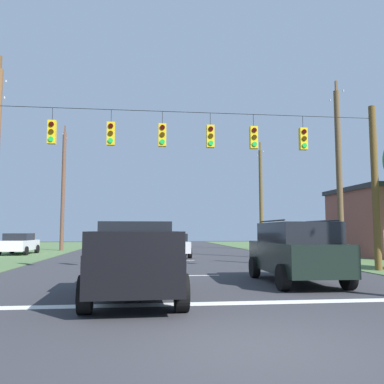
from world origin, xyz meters
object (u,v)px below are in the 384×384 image
(distant_car_far_parked, at_px, (174,245))
(utility_pole_mid_right, at_px, (339,172))
(distant_car_crossing_white, at_px, (19,243))
(pickup_truck, at_px, (135,260))
(utility_pole_far_left, at_px, (63,189))
(overhead_signal_span, at_px, (184,171))
(suv_black, at_px, (296,251))
(distant_car_oncoming, at_px, (126,242))
(utility_pole_far_right, at_px, (261,198))

(distant_car_far_parked, height_order, utility_pole_mid_right, utility_pole_mid_right)
(distant_car_crossing_white, distance_m, distant_car_far_parked, 11.52)
(pickup_truck, relative_size, utility_pole_far_left, 0.50)
(overhead_signal_span, xyz_separation_m, distant_car_far_parked, (0.33, 10.24, -3.37))
(distant_car_far_parked, relative_size, utility_pole_mid_right, 0.42)
(utility_pole_mid_right, height_order, utility_pole_far_left, utility_pole_far_left)
(overhead_signal_span, bearing_deg, suv_black, -46.02)
(pickup_truck, bearing_deg, suv_black, 23.99)
(overhead_signal_span, relative_size, distant_car_crossing_white, 3.95)
(overhead_signal_span, xyz_separation_m, suv_black, (3.38, -3.50, -3.10))
(distant_car_far_parked, xyz_separation_m, utility_pole_mid_right, (9.01, -5.08, 4.21))
(pickup_truck, distance_m, distant_car_oncoming, 23.03)
(utility_pole_far_right, bearing_deg, distant_car_far_parked, -131.79)
(utility_pole_far_left, bearing_deg, utility_pole_far_right, 2.33)
(distant_car_oncoming, bearing_deg, distant_car_crossing_white, -157.41)
(pickup_truck, distance_m, distant_car_far_parked, 16.20)
(utility_pole_far_left, bearing_deg, suv_black, -62.37)
(pickup_truck, bearing_deg, distant_car_far_parked, 82.36)
(overhead_signal_span, bearing_deg, distant_car_oncoming, 100.07)
(utility_pole_mid_right, relative_size, utility_pole_far_right, 1.04)
(distant_car_crossing_white, xyz_separation_m, distant_car_oncoming, (7.47, 3.11, 0.00))
(suv_black, relative_size, utility_pole_far_left, 0.45)
(pickup_truck, xyz_separation_m, distant_car_far_parked, (2.15, 16.05, -0.18))
(overhead_signal_span, relative_size, utility_pole_far_right, 1.70)
(distant_car_crossing_white, height_order, distant_car_oncoming, same)
(suv_black, height_order, distant_car_oncoming, suv_black)
(overhead_signal_span, height_order, distant_car_crossing_white, overhead_signal_span)
(suv_black, height_order, distant_car_far_parked, suv_black)
(distant_car_crossing_white, bearing_deg, utility_pole_far_right, 17.03)
(pickup_truck, relative_size, utility_pole_mid_right, 0.52)
(suv_black, bearing_deg, utility_pole_far_right, 76.26)
(pickup_truck, relative_size, distant_car_crossing_white, 1.26)
(suv_black, xyz_separation_m, utility_pole_far_left, (-11.98, 22.89, 4.19))
(distant_car_crossing_white, relative_size, utility_pole_mid_right, 0.42)
(suv_black, xyz_separation_m, distant_car_crossing_white, (-13.90, 17.58, -0.27))
(distant_car_oncoming, bearing_deg, suv_black, -72.72)
(utility_pole_far_right, xyz_separation_m, utility_pole_far_left, (-17.75, -0.72, 0.51))
(pickup_truck, height_order, distant_car_crossing_white, pickup_truck)
(overhead_signal_span, bearing_deg, distant_car_crossing_white, 126.78)
(suv_black, height_order, utility_pole_far_left, utility_pole_far_left)
(distant_car_far_parked, height_order, utility_pole_far_right, utility_pole_far_right)
(distant_car_oncoming, height_order, utility_pole_mid_right, utility_pole_mid_right)
(distant_car_crossing_white, height_order, utility_pole_far_left, utility_pole_far_left)
(distant_car_crossing_white, bearing_deg, distant_car_oncoming, 22.59)
(pickup_truck, height_order, distant_car_oncoming, pickup_truck)
(pickup_truck, relative_size, distant_car_oncoming, 1.22)
(pickup_truck, xyz_separation_m, suv_black, (5.20, 2.31, 0.09))
(distant_car_oncoming, bearing_deg, distant_car_far_parked, -64.01)
(distant_car_far_parked, bearing_deg, pickup_truck, -97.64)
(utility_pole_far_right, height_order, utility_pole_far_left, utility_pole_far_left)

